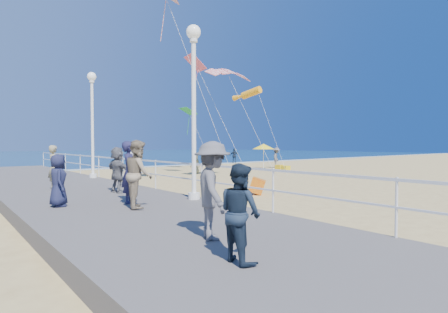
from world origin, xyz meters
TOP-DOWN VIEW (x-y plane):
  - ground at (0.00, 0.00)m, footprint 160.00×160.00m
  - ocean at (0.00, 65.00)m, footprint 160.00×90.00m
  - surf_line at (0.00, 20.50)m, footprint 160.00×1.20m
  - boardwalk at (-7.50, 0.00)m, footprint 5.00×44.00m
  - railing at (-5.05, 0.00)m, footprint 0.05×42.00m
  - lamp_post_mid at (-5.35, 0.00)m, footprint 0.44×0.44m
  - lamp_post_far at (-5.35, 9.00)m, footprint 0.44×0.44m
  - woman_holding_toddler at (-5.51, 3.87)m, footprint 0.47×0.68m
  - toddler_held at (-5.36, 4.02)m, footprint 0.31×0.38m
  - spectator_0 at (-7.19, 0.58)m, footprint 0.72×0.78m
  - spectator_1 at (-7.32, -0.27)m, footprint 0.96×1.07m
  - spectator_2 at (-7.68, -3.95)m, footprint 1.05×1.30m
  - spectator_4 at (-8.92, 1.28)m, footprint 0.56×0.76m
  - spectator_5 at (-6.58, 2.91)m, footprint 0.68×1.54m
  - spectator_6 at (-8.05, 5.35)m, footprint 0.45×0.64m
  - spectator_7 at (-8.10, -5.15)m, footprint 0.60×0.74m
  - beach_walker_a at (11.73, 11.96)m, footprint 1.35×1.22m
  - beach_walker_b at (13.83, 20.00)m, footprint 1.01×0.92m
  - beach_walker_c at (2.73, 11.54)m, footprint 0.74×0.84m
  - box_kite at (-1.20, 1.40)m, footprint 0.88×0.89m
  - beach_umbrella at (9.75, 11.63)m, footprint 1.90×1.90m
  - beach_chair_left at (10.40, 10.41)m, footprint 0.55×0.55m
  - beach_chair_right at (9.89, 9.34)m, footprint 0.55×0.55m
  - kite_parafoil at (1.87, 6.84)m, footprint 2.98×0.94m
  - kite_windsock at (7.55, 10.83)m, footprint 1.04×2.89m
  - kite_diamond_pink at (1.49, 9.73)m, footprint 1.27×1.52m
  - kite_diamond_green at (4.65, 15.30)m, footprint 1.15×1.26m

SIDE VIEW (x-z plane):
  - ground at x=0.00m, z-range 0.00..0.00m
  - ocean at x=0.00m, z-range -0.01..0.04m
  - surf_line at x=0.00m, z-range 0.01..0.05m
  - boardwalk at x=-7.50m, z-range 0.00..0.40m
  - beach_chair_left at x=10.40m, z-range 0.00..0.40m
  - beach_chair_right at x=9.89m, z-range 0.00..0.40m
  - box_kite at x=-1.20m, z-range -0.07..0.67m
  - beach_walker_c at x=2.73m, z-range 0.00..1.44m
  - beach_walker_b at x=13.83m, z-range 0.00..1.65m
  - beach_walker_a at x=11.73m, z-range 0.00..1.81m
  - spectator_7 at x=-8.10m, z-range 0.40..1.82m
  - spectator_4 at x=-8.92m, z-range 0.40..1.83m
  - spectator_5 at x=-6.58m, z-range 0.40..2.01m
  - spectator_6 at x=-8.05m, z-range 0.40..2.06m
  - railing at x=-5.05m, z-range 0.98..1.53m
  - spectator_2 at x=-7.68m, z-range 0.40..2.15m
  - woman_holding_toddler at x=-5.51m, z-range 0.40..2.16m
  - spectator_0 at x=-7.19m, z-range 0.40..2.18m
  - spectator_1 at x=-7.32m, z-range 0.40..2.21m
  - toddler_held at x=-5.36m, z-range 1.25..1.98m
  - beach_umbrella at x=9.75m, z-range 0.84..2.98m
  - lamp_post_mid at x=-5.35m, z-range 1.00..6.32m
  - lamp_post_far at x=-5.35m, z-range 1.00..6.32m
  - kite_diamond_green at x=4.65m, z-range 4.55..5.10m
  - kite_windsock at x=7.55m, z-range 5.54..6.67m
  - kite_parafoil at x=1.87m, z-range 6.05..6.70m
  - kite_diamond_pink at x=1.49m, z-range 6.87..7.77m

